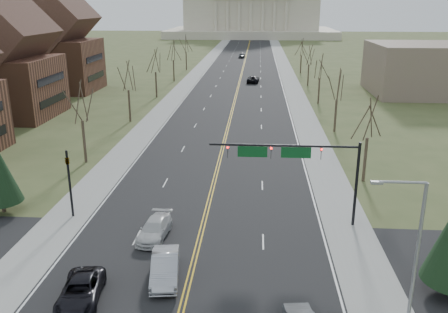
# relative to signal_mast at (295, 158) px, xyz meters

# --- Properties ---
(road) EXTENTS (20.00, 380.00, 0.01)m
(road) POSITION_rel_signal_mast_xyz_m (-7.45, 96.50, -5.76)
(road) COLOR black
(road) RESTS_ON ground
(cross_road) EXTENTS (120.00, 14.00, 0.01)m
(cross_road) POSITION_rel_signal_mast_xyz_m (-7.45, -7.50, -5.76)
(cross_road) COLOR black
(cross_road) RESTS_ON ground
(sidewalk_left) EXTENTS (4.00, 380.00, 0.03)m
(sidewalk_left) POSITION_rel_signal_mast_xyz_m (-19.45, 96.50, -5.75)
(sidewalk_left) COLOR gray
(sidewalk_left) RESTS_ON ground
(sidewalk_right) EXTENTS (4.00, 380.00, 0.03)m
(sidewalk_right) POSITION_rel_signal_mast_xyz_m (4.55, 96.50, -5.75)
(sidewalk_right) COLOR gray
(sidewalk_right) RESTS_ON ground
(center_line) EXTENTS (0.42, 380.00, 0.01)m
(center_line) POSITION_rel_signal_mast_xyz_m (-7.45, 96.50, -5.75)
(center_line) COLOR gold
(center_line) RESTS_ON road
(edge_line_left) EXTENTS (0.15, 380.00, 0.01)m
(edge_line_left) POSITION_rel_signal_mast_xyz_m (-17.25, 96.50, -5.75)
(edge_line_left) COLOR silver
(edge_line_left) RESTS_ON road
(edge_line_right) EXTENTS (0.15, 380.00, 0.01)m
(edge_line_right) POSITION_rel_signal_mast_xyz_m (2.35, 96.50, -5.75)
(edge_line_right) COLOR silver
(edge_line_right) RESTS_ON road
(capitol) EXTENTS (90.00, 60.00, 50.00)m
(capitol) POSITION_rel_signal_mast_xyz_m (-7.45, 236.41, 8.44)
(capitol) COLOR beige
(capitol) RESTS_ON ground
(signal_mast) EXTENTS (12.12, 0.44, 7.20)m
(signal_mast) POSITION_rel_signal_mast_xyz_m (0.00, 0.00, 0.00)
(signal_mast) COLOR black
(signal_mast) RESTS_ON ground
(signal_left) EXTENTS (0.32, 0.36, 6.00)m
(signal_left) POSITION_rel_signal_mast_xyz_m (-18.95, 0.00, -2.05)
(signal_left) COLOR black
(signal_left) RESTS_ON ground
(street_light) EXTENTS (2.90, 0.25, 9.07)m
(street_light) POSITION_rel_signal_mast_xyz_m (5.29, -13.50, -0.54)
(street_light) COLOR gray
(street_light) RESTS_ON ground
(tree_r_0) EXTENTS (3.74, 3.74, 8.50)m
(tree_r_0) POSITION_rel_signal_mast_xyz_m (8.05, 10.50, 0.79)
(tree_r_0) COLOR #36271F
(tree_r_0) RESTS_ON ground
(tree_l_0) EXTENTS (3.96, 3.96, 9.00)m
(tree_l_0) POSITION_rel_signal_mast_xyz_m (-22.95, 14.50, 1.18)
(tree_l_0) COLOR #36271F
(tree_l_0) RESTS_ON ground
(tree_r_1) EXTENTS (3.74, 3.74, 8.50)m
(tree_r_1) POSITION_rel_signal_mast_xyz_m (8.05, 30.50, 0.79)
(tree_r_1) COLOR #36271F
(tree_r_1) RESTS_ON ground
(tree_l_1) EXTENTS (3.96, 3.96, 9.00)m
(tree_l_1) POSITION_rel_signal_mast_xyz_m (-22.95, 34.50, 1.18)
(tree_l_1) COLOR #36271F
(tree_l_1) RESTS_ON ground
(tree_r_2) EXTENTS (3.74, 3.74, 8.50)m
(tree_r_2) POSITION_rel_signal_mast_xyz_m (8.05, 50.50, 0.79)
(tree_r_2) COLOR #36271F
(tree_r_2) RESTS_ON ground
(tree_l_2) EXTENTS (3.96, 3.96, 9.00)m
(tree_l_2) POSITION_rel_signal_mast_xyz_m (-22.95, 54.50, 1.18)
(tree_l_2) COLOR #36271F
(tree_l_2) RESTS_ON ground
(tree_r_3) EXTENTS (3.74, 3.74, 8.50)m
(tree_r_3) POSITION_rel_signal_mast_xyz_m (8.05, 70.50, 0.79)
(tree_r_3) COLOR #36271F
(tree_r_3) RESTS_ON ground
(tree_l_3) EXTENTS (3.96, 3.96, 9.00)m
(tree_l_3) POSITION_rel_signal_mast_xyz_m (-22.95, 74.50, 1.18)
(tree_l_3) COLOR #36271F
(tree_l_3) RESTS_ON ground
(tree_r_4) EXTENTS (3.74, 3.74, 8.50)m
(tree_r_4) POSITION_rel_signal_mast_xyz_m (8.05, 90.50, 0.79)
(tree_r_4) COLOR #36271F
(tree_r_4) RESTS_ON ground
(tree_l_4) EXTENTS (3.96, 3.96, 9.00)m
(tree_l_4) POSITION_rel_signal_mast_xyz_m (-22.95, 94.50, 1.18)
(tree_l_4) COLOR #36271F
(tree_l_4) RESTS_ON ground
(bldg_left_mid) EXTENTS (15.10, 14.28, 20.75)m
(bldg_left_mid) POSITION_rel_signal_mast_xyz_m (-43.44, 36.50, 2.78)
(bldg_left_mid) COLOR brown
(bldg_left_mid) RESTS_ON ground
(bldg_left_far) EXTENTS (17.10, 14.28, 23.25)m
(bldg_left_far) POSITION_rel_signal_mast_xyz_m (-45.44, 60.50, 3.78)
(bldg_left_far) COLOR brown
(bldg_left_far) RESTS_ON ground
(bldg_right_mass) EXTENTS (25.00, 20.00, 10.00)m
(bldg_right_mass) POSITION_rel_signal_mast_xyz_m (32.55, 62.50, -0.76)
(bldg_right_mass) COLOR #756753
(bldg_right_mass) RESTS_ON ground
(car_sb_inner_lead) EXTENTS (2.45, 5.28, 1.68)m
(car_sb_inner_lead) POSITION_rel_signal_mast_xyz_m (-9.06, -9.15, -4.91)
(car_sb_inner_lead) COLOR #A3A4AB
(car_sb_inner_lead) RESTS_ON road
(car_sb_outer_lead) EXTENTS (3.06, 5.46, 1.44)m
(car_sb_outer_lead) POSITION_rel_signal_mast_xyz_m (-13.79, -12.06, -5.03)
(car_sb_outer_lead) COLOR black
(car_sb_outer_lead) RESTS_ON road
(car_sb_inner_second) EXTENTS (2.36, 5.04, 1.42)m
(car_sb_inner_second) POSITION_rel_signal_mast_xyz_m (-11.01, -3.35, -5.04)
(car_sb_inner_second) COLOR silver
(car_sb_inner_second) RESTS_ON road
(car_far_nb) EXTENTS (2.96, 5.78, 1.56)m
(car_far_nb) POSITION_rel_signal_mast_xyz_m (-4.28, 74.11, -4.97)
(car_far_nb) COLOR black
(car_far_nb) RESTS_ON road
(car_far_sb) EXTENTS (2.24, 4.80, 1.59)m
(car_far_sb) POSITION_rel_signal_mast_xyz_m (-8.77, 126.26, -4.95)
(car_far_sb) COLOR #414347
(car_far_sb) RESTS_ON road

